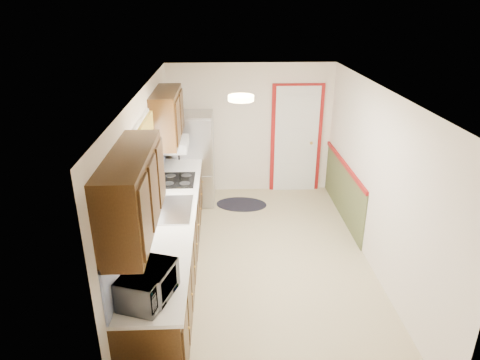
{
  "coord_description": "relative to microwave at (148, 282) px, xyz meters",
  "views": [
    {
      "loc": [
        -0.53,
        -5.08,
        3.4
      ],
      "look_at": [
        -0.29,
        0.24,
        1.15
      ],
      "focal_mm": 32.0,
      "sensor_mm": 36.0,
      "label": 1
    }
  ],
  "objects": [
    {
      "name": "back_wall_trim",
      "position": [
        2.19,
        4.16,
        -0.23
      ],
      "size": [
        1.12,
        2.3,
        2.08
      ],
      "color": "maroon",
      "rests_on": "ground"
    },
    {
      "name": "room_shell",
      "position": [
        1.2,
        1.95,
        0.08
      ],
      "size": [
        3.2,
        5.2,
        2.52
      ],
      "color": "#BFB186",
      "rests_on": "ground"
    },
    {
      "name": "ceiling_fixture",
      "position": [
        0.9,
        1.75,
        1.24
      ],
      "size": [
        0.3,
        0.3,
        0.06
      ],
      "primitive_type": "cylinder",
      "color": "#FFD88C",
      "rests_on": "room_shell"
    },
    {
      "name": "rug",
      "position": [
        1.0,
        3.77,
        -1.12
      ],
      "size": [
        0.97,
        0.69,
        0.01
      ],
      "primitive_type": "ellipsoid",
      "rotation": [
        0.0,
        0.0,
        -0.13
      ],
      "color": "black",
      "rests_on": "ground"
    },
    {
      "name": "cooktop",
      "position": [
        0.01,
        2.7,
        -0.17
      ],
      "size": [
        0.49,
        0.59,
        0.02
      ],
      "primitive_type": "cube",
      "color": "black",
      "rests_on": "kitchen_run"
    },
    {
      "name": "microwave",
      "position": [
        0.0,
        0.0,
        0.0
      ],
      "size": [
        0.46,
        0.61,
        0.37
      ],
      "primitive_type": "imported",
      "rotation": [
        0.0,
        0.0,
        1.25
      ],
      "color": "white",
      "rests_on": "kitchen_run"
    },
    {
      "name": "kitchen_run",
      "position": [
        -0.04,
        1.66,
        -0.31
      ],
      "size": [
        0.63,
        4.0,
        2.2
      ],
      "color": "#351F0C",
      "rests_on": "ground"
    },
    {
      "name": "refrigerator",
      "position": [
        0.18,
        3.95,
        -0.31
      ],
      "size": [
        0.7,
        0.7,
        1.63
      ],
      "rotation": [
        0.0,
        0.0,
        -0.03
      ],
      "color": "#B7B7BC",
      "rests_on": "ground"
    }
  ]
}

